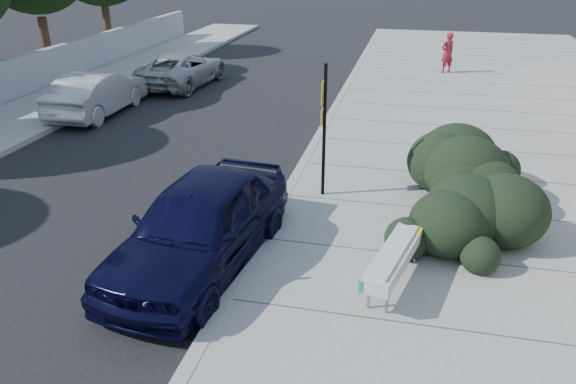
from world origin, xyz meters
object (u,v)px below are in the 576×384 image
Objects in this scene: sedan_navy at (200,225)px; wagon_silver at (97,93)px; pedestrian at (447,53)px; bench at (395,256)px; sign_post at (324,123)px; bike_rack at (451,214)px; suv_silver at (182,69)px.

sedan_navy reaches higher than wagon_silver.
pedestrian is at bearing 81.00° from sedan_navy.
sign_post reaches higher than bench.
bike_rack reaches higher than bench.
sedan_navy is (-4.20, -1.57, 0.10)m from bike_rack.
sedan_navy is at bearing -147.16° from bike_rack.
sign_post is 9.75m from wagon_silver.
sedan_navy is 1.01× the size of suv_silver.
suv_silver is at bearing -15.44° from pedestrian.
bike_rack is 15.04m from pedestrian.
bike_rack is at bearing -33.64° from sign_post.
pedestrian reaches higher than wagon_silver.
wagon_silver reaches higher than bike_rack.
sign_post is at bearing 69.61° from sedan_navy.
pedestrian is at bearing 101.00° from bike_rack.
sign_post is 0.61× the size of sedan_navy.
bench is 0.51× the size of wagon_silver.
wagon_silver is 4.53m from suv_silver.
bike_rack is 4.49m from sedan_navy.
bike_rack is 0.20× the size of suv_silver.
suv_silver is at bearing 120.27° from sedan_navy.
sign_post is at bearing 131.50° from bench.
bench is at bearing -106.40° from bike_rack.
bench is at bearing 48.50° from pedestrian.
wagon_silver is at bearing -0.34° from pedestrian.
bench is at bearing 129.21° from suv_silver.
bike_rack is 0.55× the size of pedestrian.
sedan_navy is at bearing 37.48° from pedestrian.
bike_rack is (0.91, 1.65, 0.04)m from bench.
sign_post is 11.89m from suv_silver.
sign_post is at bearing 161.37° from bike_rack.
bike_rack is 0.21× the size of wagon_silver.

